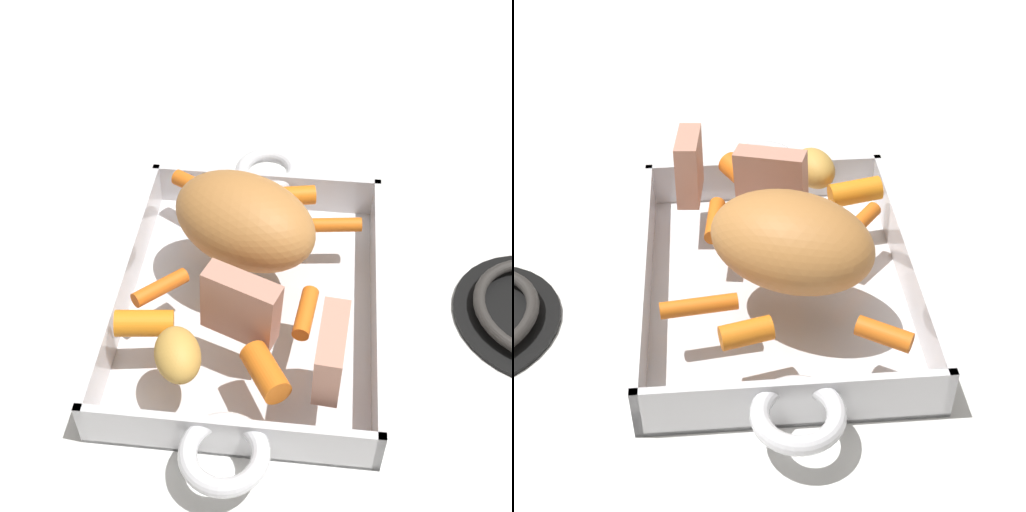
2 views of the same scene
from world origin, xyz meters
TOP-DOWN VIEW (x-y plane):
  - ground_plane at (0.00, 0.00)m, footprint 2.38×2.38m
  - roasting_dish at (0.00, 0.00)m, footprint 0.42×0.25m
  - pork_roast at (0.03, 0.01)m, footprint 0.15×0.17m
  - roast_slice_thin at (-0.06, -0.00)m, footprint 0.04×0.07m
  - roast_slice_thick at (-0.10, -0.08)m, footprint 0.07×0.03m
  - baby_carrot_short at (-0.07, 0.08)m, footprint 0.03×0.05m
  - baby_carrot_southeast at (-0.03, 0.08)m, footprint 0.05×0.05m
  - baby_carrot_southwest at (-0.04, -0.05)m, footprint 0.05×0.02m
  - baby_carrot_northeast at (0.11, -0.03)m, footprint 0.03×0.05m
  - baby_carrot_center_right at (0.12, 0.07)m, footprint 0.04×0.05m
  - baby_carrot_center_left at (0.07, -0.07)m, footprint 0.02×0.07m
  - baby_carrot_northwest at (-0.11, -0.03)m, footprint 0.06×0.05m
  - potato_near_roast at (-0.11, 0.05)m, footprint 0.06×0.05m

SIDE VIEW (x-z plane):
  - ground_plane at x=0.00m, z-range 0.00..0.00m
  - roasting_dish at x=0.00m, z-range -0.01..0.04m
  - baby_carrot_center_left at x=0.07m, z-range 0.05..0.06m
  - baby_carrot_southeast at x=-0.03m, z-range 0.05..0.07m
  - baby_carrot_southwest at x=-0.04m, z-range 0.05..0.07m
  - baby_carrot_center_right at x=0.12m, z-range 0.05..0.07m
  - baby_carrot_northeast at x=0.11m, z-range 0.05..0.07m
  - baby_carrot_short at x=-0.07m, z-range 0.05..0.07m
  - baby_carrot_northwest at x=-0.11m, z-range 0.05..0.07m
  - potato_near_roast at x=-0.11m, z-range 0.05..0.09m
  - roast_slice_thick at x=-0.10m, z-range 0.05..0.11m
  - roast_slice_thin at x=-0.06m, z-range 0.05..0.12m
  - pork_roast at x=0.03m, z-range 0.05..0.13m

